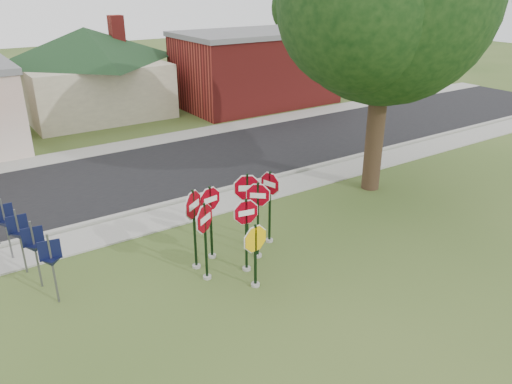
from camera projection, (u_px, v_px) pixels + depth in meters
ground at (269, 286)px, 13.77m from camera, size 120.00×120.00×0.00m
sidewalk_near at (181, 214)px, 17.95m from camera, size 60.00×1.60×0.06m
road at (135, 176)px, 21.39m from camera, size 60.00×7.00×0.04m
sidewalk_far at (102, 150)px, 24.67m from camera, size 60.00×1.60×0.06m
curb at (169, 203)px, 18.70m from camera, size 60.00×0.20×0.14m
stop_sign_center at (246, 226)px, 13.99m from camera, size 1.01×0.24×2.36m
stop_sign_yellow at (255, 249)px, 13.33m from camera, size 1.05×0.24×2.00m
stop_sign_left at (205, 231)px, 13.54m from camera, size 0.97×0.63×2.45m
stop_sign_right at (258, 210)px, 14.64m from camera, size 0.76×0.66×2.54m
stop_sign_back_right at (247, 199)px, 15.32m from camera, size 1.02×0.56×2.54m
stop_sign_back_left at (211, 213)px, 14.63m from camera, size 1.01×0.24×2.44m
stop_sign_far_right at (270, 198)px, 15.52m from camera, size 0.28×0.98×2.52m
stop_sign_far_left at (194, 218)px, 14.03m from camera, size 0.97×0.65×2.59m
route_sign_row at (19, 235)px, 13.95m from camera, size 1.43×4.63×2.00m
building_house at (87, 54)px, 30.15m from camera, size 11.60×11.60×6.20m
building_brick at (256, 68)px, 33.10m from camera, size 10.20×6.20×4.75m
bg_tree_right at (304, 8)px, 42.70m from camera, size 5.60×5.60×8.40m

